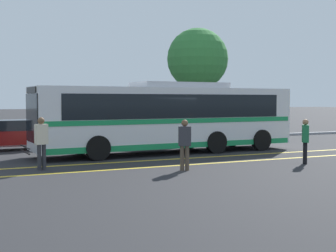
{
  "coord_description": "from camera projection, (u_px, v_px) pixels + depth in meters",
  "views": [
    {
      "loc": [
        -8.35,
        -19.15,
        2.4
      ],
      "look_at": [
        0.46,
        0.1,
        1.22
      ],
      "focal_mm": 50.0,
      "sensor_mm": 36.0,
      "label": 1
    }
  ],
  "objects": [
    {
      "name": "parked_car_1",
      "position": [
        16.0,
        135.0,
        22.52
      ],
      "size": [
        4.69,
        2.06,
        1.44
      ],
      "rotation": [
        0.0,
        0.0,
        1.64
      ],
      "color": "maroon",
      "rests_on": "ground_plane"
    },
    {
      "name": "pedestrian_1",
      "position": [
        41.0,
        140.0,
        15.98
      ],
      "size": [
        0.46,
        0.32,
        1.81
      ],
      "rotation": [
        0.0,
        0.0,
        0.25
      ],
      "color": "#2D2D33",
      "rests_on": "ground_plane"
    },
    {
      "name": "transit_bus",
      "position": [
        168.0,
        116.0,
        21.19
      ],
      "size": [
        12.45,
        3.09,
        3.19
      ],
      "rotation": [
        0.0,
        0.0,
        1.61
      ],
      "color": "silver",
      "rests_on": "ground_plane"
    },
    {
      "name": "pedestrian_2",
      "position": [
        185.0,
        142.0,
        15.84
      ],
      "size": [
        0.47,
        0.36,
        1.74
      ],
      "rotation": [
        0.0,
        0.0,
        5.9
      ],
      "color": "brown",
      "rests_on": "ground_plane"
    },
    {
      "name": "ground_plane",
      "position": [
        160.0,
        153.0,
        20.99
      ],
      "size": [
        220.0,
        220.0,
        0.0
      ],
      "primitive_type": "plane",
      "color": "#262628"
    },
    {
      "name": "curb_strip",
      "position": [
        124.0,
        141.0,
        26.76
      ],
      "size": [
        40.05,
        0.36,
        0.15
      ],
      "primitive_type": "cube",
      "color": "#99999E",
      "rests_on": "ground_plane"
    },
    {
      "name": "tree_0",
      "position": [
        198.0,
        59.0,
        30.6
      ],
      "size": [
        4.0,
        4.0,
        7.1
      ],
      "color": "#513823",
      "rests_on": "ground_plane"
    },
    {
      "name": "parked_car_2",
      "position": [
        130.0,
        132.0,
        25.21
      ],
      "size": [
        4.16,
        2.2,
        1.35
      ],
      "rotation": [
        0.0,
        0.0,
        -1.64
      ],
      "color": "#4C3823",
      "rests_on": "ground_plane"
    },
    {
      "name": "pedestrian_0",
      "position": [
        305.0,
        138.0,
        17.52
      ],
      "size": [
        0.42,
        0.47,
        1.68
      ],
      "rotation": [
        0.0,
        0.0,
        4.1
      ],
      "color": "black",
      "rests_on": "ground_plane"
    },
    {
      "name": "lane_strip_0",
      "position": [
        190.0,
        158.0,
        19.28
      ],
      "size": [
        32.05,
        0.2,
        0.01
      ],
      "primitive_type": "cube",
      "rotation": [
        0.0,
        0.0,
        1.57
      ],
      "color": "gold",
      "rests_on": "ground_plane"
    },
    {
      "name": "lane_strip_1",
      "position": [
        211.0,
        163.0,
        17.7
      ],
      "size": [
        32.05,
        0.2,
        0.01
      ],
      "primitive_type": "cube",
      "rotation": [
        0.0,
        0.0,
        1.57
      ],
      "color": "gold",
      "rests_on": "ground_plane"
    }
  ]
}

